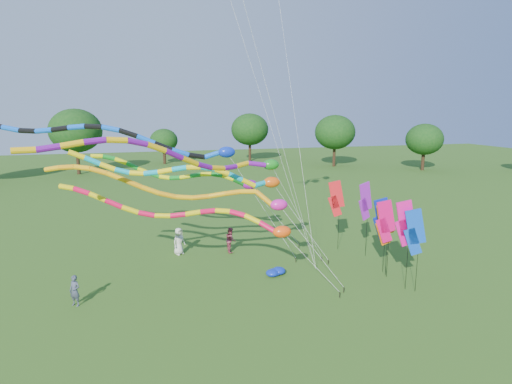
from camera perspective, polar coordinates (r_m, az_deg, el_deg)
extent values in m
plane|color=#255115|center=(21.24, 5.93, -15.39)|extent=(160.00, 160.00, 0.00)
cylinder|color=#382314|center=(75.98, 21.75, 4.41)|extent=(0.50, 0.50, 3.29)
ellipsoid|color=#103B10|center=(75.66, 21.98, 7.64)|extent=(6.94, 6.94, 5.90)
cylinder|color=#382314|center=(76.66, 10.47, 5.02)|extent=(0.50, 0.50, 3.15)
ellipsoid|color=#103B10|center=(76.35, 10.58, 8.08)|extent=(6.65, 6.65, 5.65)
cylinder|color=#382314|center=(76.85, -0.79, 5.14)|extent=(0.50, 0.50, 2.94)
ellipsoid|color=#103B10|center=(76.55, -0.80, 7.99)|extent=(6.20, 6.20, 5.27)
cylinder|color=#382314|center=(72.39, -11.81, 4.39)|extent=(0.50, 0.50, 2.57)
ellipsoid|color=#103B10|center=(72.09, -11.92, 7.04)|extent=(5.44, 5.44, 4.62)
cylinder|color=#382314|center=(67.91, -22.67, 3.26)|extent=(0.50, 0.50, 2.39)
ellipsoid|color=#103B10|center=(67.60, -22.87, 5.88)|extent=(5.05, 5.05, 4.30)
cylinder|color=black|center=(22.71, 11.11, -13.30)|extent=(0.05, 0.05, 0.30)
cylinder|color=silver|center=(22.02, 7.35, -9.27)|extent=(0.02, 0.02, 4.29)
ellipsoid|color=#FD4B0D|center=(21.58, 3.48, -5.31)|extent=(0.95, 0.61, 0.61)
cylinder|color=#E80C40|center=(21.68, 1.53, -4.69)|extent=(0.28, 0.28, 0.90)
cylinder|color=yellow|center=(21.85, -0.48, -3.63)|extent=(0.28, 0.28, 0.86)
cylinder|color=#E80C40|center=(22.05, -2.47, -2.88)|extent=(0.28, 0.28, 0.82)
cylinder|color=yellow|center=(22.27, -4.44, -2.54)|extent=(0.28, 0.28, 0.79)
cylinder|color=#E80C40|center=(22.47, -6.40, -2.56)|extent=(0.28, 0.28, 0.80)
cylinder|color=yellow|center=(22.66, -8.37, -2.80)|extent=(0.28, 0.28, 0.81)
cylinder|color=#E80C40|center=(22.81, -10.35, -3.04)|extent=(0.28, 0.28, 0.81)
cylinder|color=yellow|center=(22.93, -12.35, -3.11)|extent=(0.28, 0.28, 0.81)
cylinder|color=#E80C40|center=(23.01, -14.38, -2.87)|extent=(0.28, 0.28, 0.84)
cylinder|color=yellow|center=(23.08, -16.41, -2.30)|extent=(0.28, 0.28, 0.87)
cylinder|color=#E80C40|center=(23.18, -18.42, -1.50)|extent=(0.28, 0.28, 0.89)
cylinder|color=yellow|center=(23.35, -20.36, -0.63)|extent=(0.28, 0.28, 0.87)
cylinder|color=#E80C40|center=(23.61, -22.20, 0.11)|extent=(0.28, 0.28, 0.83)
cylinder|color=yellow|center=(23.97, -23.89, 0.57)|extent=(0.28, 0.28, 0.80)
cylinder|color=black|center=(23.31, 11.64, -12.66)|extent=(0.05, 0.05, 0.30)
cylinder|color=silver|center=(22.26, 7.48, -7.26)|extent=(0.02, 0.02, 5.58)
ellipsoid|color=#DE189B|center=(21.57, 3.07, -1.71)|extent=(0.90, 0.58, 0.58)
cylinder|color=orange|center=(21.76, 1.08, -0.82)|extent=(0.26, 0.26, 1.12)
cylinder|color=#EEA20C|center=(22.00, -1.02, 0.05)|extent=(0.26, 0.26, 0.81)
cylinder|color=orange|center=(22.06, -3.13, -0.08)|extent=(0.26, 0.26, 0.82)
cylinder|color=#EEA20C|center=(22.10, -5.24, -0.40)|extent=(0.26, 0.26, 0.83)
cylinder|color=orange|center=(22.10, -7.36, -0.67)|extent=(0.26, 0.26, 0.83)
cylinder|color=#EEA20C|center=(22.08, -9.51, -0.71)|extent=(0.26, 0.26, 0.84)
cylinder|color=orange|center=(22.04, -11.69, -0.41)|extent=(0.26, 0.26, 0.86)
cylinder|color=#EEA20C|center=(22.02, -13.88, 0.23)|extent=(0.26, 0.26, 0.90)
cylinder|color=orange|center=(22.04, -16.07, 1.08)|extent=(0.26, 0.26, 0.91)
cylinder|color=#EEA20C|center=(22.15, -18.20, 1.96)|extent=(0.26, 0.26, 0.88)
cylinder|color=orange|center=(22.37, -20.23, 2.65)|extent=(0.26, 0.26, 0.84)
cylinder|color=#EEA20C|center=(22.69, -22.13, 3.02)|extent=(0.26, 0.26, 0.82)
cylinder|color=orange|center=(23.11, -23.88, 3.04)|extent=(0.26, 0.26, 0.82)
cylinder|color=#EEA20C|center=(23.62, -25.48, 2.83)|extent=(0.26, 0.26, 0.84)
cylinder|color=black|center=(27.53, 8.72, -8.78)|extent=(0.05, 0.05, 0.30)
cylinder|color=silver|center=(25.29, 5.61, -2.92)|extent=(0.02, 0.02, 7.36)
ellipsoid|color=#177E18|center=(23.46, 1.99, 3.67)|extent=(0.92, 0.59, 0.59)
cylinder|color=#6D0D90|center=(23.18, 0.11, 3.75)|extent=(0.27, 0.27, 0.98)
cylinder|color=#E8AD0C|center=(22.84, -1.87, 3.66)|extent=(0.27, 0.27, 0.87)
cylinder|color=#6D0D90|center=(22.26, -3.49, 3.30)|extent=(0.27, 0.27, 0.87)
cylinder|color=#E8AD0C|center=(21.66, -5.16, 3.21)|extent=(0.27, 0.27, 0.89)
cylinder|color=#6D0D90|center=(21.05, -6.93, 3.47)|extent=(0.27, 0.27, 0.91)
cylinder|color=#E8AD0C|center=(20.47, -8.83, 4.10)|extent=(0.27, 0.27, 0.94)
cylinder|color=#6D0D90|center=(19.95, -10.89, 4.95)|extent=(0.27, 0.27, 0.95)
cylinder|color=#E8AD0C|center=(19.51, -13.14, 5.79)|extent=(0.27, 0.27, 0.92)
cylinder|color=#6D0D90|center=(19.18, -15.54, 6.39)|extent=(0.27, 0.27, 0.88)
cylinder|color=#E8AD0C|center=(18.96, -18.07, 6.60)|extent=(0.27, 0.27, 0.86)
cylinder|color=#6D0D90|center=(18.84, -20.67, 6.38)|extent=(0.27, 0.27, 0.87)
cylinder|color=#E8AD0C|center=(18.82, -23.30, 5.87)|extent=(0.27, 0.27, 0.88)
cylinder|color=#6D0D90|center=(18.86, -25.94, 5.30)|extent=(0.27, 0.27, 0.88)
cylinder|color=#E8AD0C|center=(18.93, -28.58, 4.91)|extent=(0.27, 0.27, 0.87)
cylinder|color=black|center=(27.12, 5.34, -9.01)|extent=(0.05, 0.05, 0.30)
cylinder|color=silver|center=(25.76, 0.87, -2.00)|extent=(0.02, 0.02, 7.90)
ellipsoid|color=#0D2BB6|center=(25.01, -3.93, 5.33)|extent=(1.01, 0.65, 0.65)
cylinder|color=blue|center=(25.02, -5.79, 4.98)|extent=(0.29, 0.29, 0.96)
cylinder|color=black|center=(24.95, -7.91, 4.78)|extent=(0.29, 0.29, 0.96)
cylinder|color=blue|center=(24.77, -10.07, 5.23)|extent=(0.29, 0.29, 0.99)
cylinder|color=black|center=(24.65, -12.27, 5.95)|extent=(0.29, 0.29, 1.01)
cylinder|color=blue|center=(24.61, -14.48, 6.77)|extent=(0.29, 0.29, 1.01)
cylinder|color=black|center=(24.68, -16.67, 7.51)|extent=(0.29, 0.29, 0.98)
cylinder|color=blue|center=(24.86, -18.81, 8.00)|extent=(0.29, 0.29, 0.94)
cylinder|color=black|center=(25.15, -20.85, 8.15)|extent=(0.29, 0.29, 0.93)
cylinder|color=blue|center=(25.52, -22.80, 7.99)|extent=(0.29, 0.29, 0.94)
cylinder|color=black|center=(25.96, -24.65, 7.67)|extent=(0.29, 0.29, 0.95)
cylinder|color=blue|center=(26.44, -26.43, 7.35)|extent=(0.29, 0.29, 0.94)
cylinder|color=black|center=(26.92, -28.17, 7.20)|extent=(0.29, 0.29, 0.94)
cylinder|color=blue|center=(27.39, -29.89, 7.32)|extent=(0.29, 0.29, 0.95)
cylinder|color=black|center=(27.03, 9.61, -9.20)|extent=(0.05, 0.05, 0.30)
cylinder|color=silver|center=(25.59, 6.02, -4.06)|extent=(0.02, 0.02, 6.20)
ellipsoid|color=#EA540D|center=(24.51, 2.10, 1.32)|extent=(0.98, 0.63, 0.63)
cylinder|color=#0BA9C5|center=(24.15, 0.57, 1.07)|extent=(0.28, 0.28, 0.85)
cylinder|color=yellow|center=(23.71, -1.03, 1.24)|extent=(0.28, 0.28, 0.84)
cylinder|color=#0BA9C5|center=(23.43, -2.78, 2.04)|extent=(0.28, 0.28, 0.83)
cylinder|color=yellow|center=(23.26, -4.60, 2.74)|extent=(0.28, 0.28, 0.79)
cylinder|color=#0BA9C5|center=(23.19, -6.45, 3.18)|extent=(0.28, 0.28, 0.76)
cylinder|color=yellow|center=(23.23, -8.32, 3.28)|extent=(0.28, 0.28, 0.76)
cylinder|color=#0BA9C5|center=(23.35, -10.18, 3.10)|extent=(0.28, 0.28, 0.78)
cylinder|color=yellow|center=(23.53, -12.01, 2.77)|extent=(0.28, 0.28, 0.78)
cylinder|color=#0BA9C5|center=(23.73, -13.82, 2.49)|extent=(0.28, 0.28, 0.77)
cylinder|color=yellow|center=(23.91, -15.60, 2.43)|extent=(0.28, 0.28, 0.76)
cylinder|color=#0BA9C5|center=(24.06, -17.39, 2.67)|extent=(0.28, 0.28, 0.78)
cylinder|color=yellow|center=(24.15, -19.18, 3.20)|extent=(0.28, 0.28, 0.81)
cylinder|color=#0BA9C5|center=(24.18, -20.99, 3.91)|extent=(0.28, 0.28, 0.83)
cylinder|color=yellow|center=(24.18, -22.83, 4.60)|extent=(0.28, 0.28, 0.82)
cylinder|color=black|center=(29.74, 5.74, -7.19)|extent=(0.05, 0.05, 0.30)
cylinder|color=silver|center=(28.95, 2.52, -3.07)|extent=(0.02, 0.02, 5.37)
ellipsoid|color=#8C0C8E|center=(28.44, -0.83, 1.00)|extent=(1.00, 0.64, 0.64)
cylinder|color=#11861F|center=(28.14, -2.26, 1.34)|extent=(0.29, 0.29, 1.00)
cylinder|color=yellow|center=(27.86, -3.74, 1.94)|extent=(0.29, 0.29, 0.76)
cylinder|color=#11861F|center=(27.96, -5.20, 2.30)|extent=(0.29, 0.29, 0.73)
cylinder|color=yellow|center=(28.16, -6.63, 2.38)|extent=(0.29, 0.29, 0.73)
cylinder|color=#11861F|center=(28.42, -8.03, 2.24)|extent=(0.29, 0.29, 0.75)
cylinder|color=yellow|center=(28.72, -9.40, 2.02)|extent=(0.29, 0.29, 0.75)
cylinder|color=#11861F|center=(29.02, -10.74, 1.88)|extent=(0.29, 0.29, 0.73)
cylinder|color=yellow|center=(29.28, -12.07, 1.93)|extent=(0.29, 0.29, 0.73)
cylinder|color=#11861F|center=(29.48, -13.42, 2.23)|extent=(0.29, 0.29, 0.75)
cylinder|color=yellow|center=(29.62, -14.78, 2.75)|extent=(0.29, 0.29, 0.79)
cylinder|color=#11861F|center=(29.70, -16.18, 3.38)|extent=(0.29, 0.29, 0.80)
cylinder|color=yellow|center=(29.75, -17.60, 3.97)|extent=(0.29, 0.29, 0.79)
cylinder|color=#11861F|center=(29.77, -19.03, 4.37)|extent=(0.29, 0.29, 0.76)
cylinder|color=yellow|center=(29.81, -20.46, 4.51)|extent=(0.29, 0.29, 0.74)
cylinder|color=black|center=(25.43, 7.98, -10.47)|extent=(0.04, 0.04, 0.30)
cylinder|color=silver|center=(22.72, 0.85, 12.10)|extent=(0.01, 0.01, 20.15)
cylinder|color=black|center=(25.43, 7.98, -10.47)|extent=(0.04, 0.04, 0.30)
cylinder|color=silver|center=(21.19, 1.11, 14.87)|extent=(0.01, 0.01, 22.44)
cylinder|color=black|center=(25.43, 7.98, -10.47)|extent=(0.04, 0.04, 0.30)
cylinder|color=silver|center=(26.41, 5.30, 9.29)|extent=(0.01, 0.01, 17.77)
cylinder|color=black|center=(23.81, 20.77, -7.74)|extent=(0.02, 0.02, 4.12)
cube|color=blue|center=(23.34, 20.49, -4.34)|extent=(1.10, 0.50, 1.93)
cube|color=blue|center=(23.54, 20.17, -6.22)|extent=(0.96, 0.45, 1.51)
cylinder|color=black|center=(25.30, 17.26, -6.37)|extent=(0.02, 0.02, 4.15)
cube|color=#DF0C61|center=(24.84, 16.98, -3.14)|extent=(1.14, 0.35, 1.93)
cube|color=#DF0C61|center=(25.02, 16.70, -4.92)|extent=(1.00, 0.31, 1.51)
cylinder|color=black|center=(25.95, 16.79, -5.93)|extent=(0.02, 0.02, 4.13)
cube|color=#0C20B3|center=(25.47, 16.53, -2.82)|extent=(1.16, 0.17, 1.93)
cube|color=#0C20B3|center=(25.64, 16.28, -4.57)|extent=(1.01, 0.16, 1.51)
cylinder|color=black|center=(28.35, 14.57, -3.90)|extent=(0.02, 0.02, 4.58)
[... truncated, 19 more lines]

